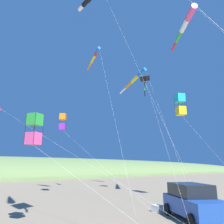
{
  "coord_description": "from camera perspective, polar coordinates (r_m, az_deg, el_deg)",
  "views": [
    {
      "loc": [
        -2.82,
        5.87,
        2.85
      ],
      "look_at": [
        11.49,
        -4.71,
        7.12
      ],
      "focal_mm": 35.71,
      "sensor_mm": 36.0,
      "label": 1
    }
  ],
  "objects": [
    {
      "name": "kite_windsock_blue_topmost",
      "position": [
        24.88,
        18.2,
        20.5
      ],
      "size": [
        16.11,
        10.3,
        16.9
      ],
      "color": "#EF4C93",
      "rests_on": "ground_plane"
    },
    {
      "name": "kite_windsock_red_high_left",
      "position": [
        27.85,
        -4.44,
        14.02
      ],
      "size": [
        12.94,
        3.93,
        16.34
      ],
      "color": "blue",
      "rests_on": "ground_plane"
    },
    {
      "name": "kite_box_white_trailing",
      "position": [
        21.83,
        17.08,
        1.84
      ],
      "size": [
        7.98,
        3.67,
        9.41
      ],
      "color": "#1EB7C6",
      "rests_on": "ground_plane"
    },
    {
      "name": "cooler_box",
      "position": [
        15.53,
        11.53,
        -23.04
      ],
      "size": [
        0.62,
        0.42,
        0.42
      ],
      "color": "white",
      "rests_on": "ground_plane"
    },
    {
      "name": "kite_delta_green_low_center",
      "position": [
        26.24,
        8.46,
        8.38
      ],
      "size": [
        11.8,
        9.34,
        12.85
      ],
      "color": "black",
      "rests_on": "ground_plane"
    },
    {
      "name": "parked_car",
      "position": [
        13.77,
        20.0,
        -20.67
      ],
      "size": [
        4.66,
        3.67,
        1.85
      ],
      "color": "#1E479E",
      "rests_on": "ground_plane"
    },
    {
      "name": "kite_box_black_fish_shape",
      "position": [
        23.96,
        -12.51,
        -2.46
      ],
      "size": [
        11.74,
        1.81,
        8.17
      ],
      "color": "orange",
      "rests_on": "ground_plane"
    },
    {
      "name": "kite_box_orange_high_right",
      "position": [
        11.56,
        -19.28,
        -4.16
      ],
      "size": [
        8.68,
        2.55,
        5.34
      ],
      "color": "green",
      "rests_on": "ground_plane"
    },
    {
      "name": "kite_windsock_long_streamer_left",
      "position": [
        34.51,
        6.04,
        8.56
      ],
      "size": [
        19.13,
        9.46,
        16.72
      ],
      "color": "blue",
      "rests_on": "ground_plane"
    }
  ]
}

